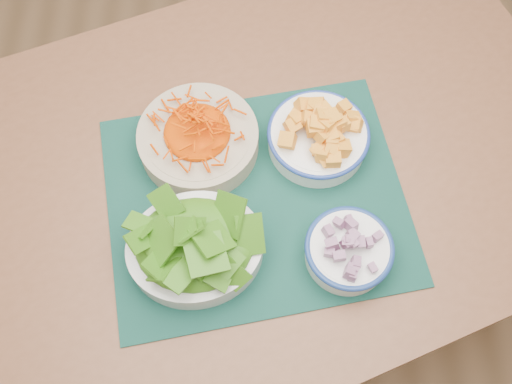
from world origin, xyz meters
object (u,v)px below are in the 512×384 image
(table, at_px, (257,183))
(placemat, at_px, (256,199))
(carrot_bowl, at_px, (198,136))
(squash_bowl, at_px, (319,133))
(onion_bowl, at_px, (349,249))
(lettuce_bowl, at_px, (194,244))

(table, bearing_deg, placemat, -113.78)
(placemat, height_order, carrot_bowl, carrot_bowl)
(squash_bowl, relative_size, onion_bowl, 1.30)
(carrot_bowl, distance_m, lettuce_bowl, 0.22)
(table, height_order, onion_bowl, onion_bowl)
(carrot_bowl, xyz_separation_m, squash_bowl, (0.23, -0.00, 0.00))
(table, bearing_deg, squash_bowl, -4.54)
(onion_bowl, bearing_deg, lettuce_bowl, 177.52)
(carrot_bowl, relative_size, lettuce_bowl, 1.06)
(onion_bowl, bearing_deg, table, 128.28)
(carrot_bowl, bearing_deg, squash_bowl, -0.41)
(carrot_bowl, height_order, squash_bowl, squash_bowl)
(placemat, bearing_deg, onion_bowl, -46.10)
(table, distance_m, squash_bowl, 0.18)
(table, height_order, carrot_bowl, carrot_bowl)
(lettuce_bowl, height_order, onion_bowl, lettuce_bowl)
(table, bearing_deg, carrot_bowl, 140.54)
(squash_bowl, height_order, onion_bowl, squash_bowl)
(lettuce_bowl, relative_size, onion_bowl, 1.44)
(carrot_bowl, xyz_separation_m, lettuce_bowl, (-0.00, -0.22, 0.01))
(squash_bowl, bearing_deg, table, -163.43)
(squash_bowl, height_order, lettuce_bowl, lettuce_bowl)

